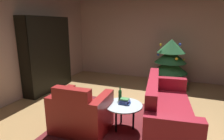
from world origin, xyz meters
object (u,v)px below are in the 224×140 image
coffee_table (123,107)px  decorated_tree (170,64)px  couch_red (166,111)px  armchair_red (81,113)px  book_stack_on_table (125,101)px  bookshelf_unit (50,55)px  bottle_on_table (120,95)px

coffee_table → decorated_tree: bearing=78.0°
couch_red → decorated_tree: 2.36m
armchair_red → coffee_table: (0.68, 0.33, 0.09)m
coffee_table → book_stack_on_table: bearing=80.6°
bookshelf_unit → bottle_on_table: size_ratio=7.71×
book_stack_on_table → bottle_on_table: (-0.12, 0.10, 0.06)m
bottle_on_table → couch_red: bearing=12.5°
bottle_on_table → armchair_red: bearing=-140.1°
coffee_table → bottle_on_table: bearing=128.6°
couch_red → book_stack_on_table: size_ratio=10.18×
bookshelf_unit → book_stack_on_table: 2.93m
couch_red → bookshelf_unit: bearing=163.5°
bookshelf_unit → bottle_on_table: bookshelf_unit is taller
coffee_table → decorated_tree: size_ratio=0.47×
coffee_table → book_stack_on_table: (0.01, 0.05, 0.09)m
decorated_tree → couch_red: bearing=-86.5°
bookshelf_unit → book_stack_on_table: bookshelf_unit is taller
bookshelf_unit → armchair_red: size_ratio=2.08×
bookshelf_unit → armchair_red: bookshelf_unit is taller
armchair_red → bookshelf_unit: bearing=139.6°
armchair_red → coffee_table: size_ratio=1.45×
book_stack_on_table → decorated_tree: size_ratio=0.15×
couch_red → bottle_on_table: (-0.82, -0.18, 0.25)m
armchair_red → decorated_tree: (1.24, 2.97, 0.40)m
bookshelf_unit → armchair_red: (1.91, -1.63, -0.67)m
bookshelf_unit → couch_red: 3.50m
coffee_table → book_stack_on_table: book_stack_on_table is taller
couch_red → coffee_table: bearing=-155.1°
book_stack_on_table → bottle_on_table: bearing=141.5°
coffee_table → armchair_red: bearing=-154.3°
couch_red → decorated_tree: bearing=93.5°
book_stack_on_table → decorated_tree: decorated_tree is taller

